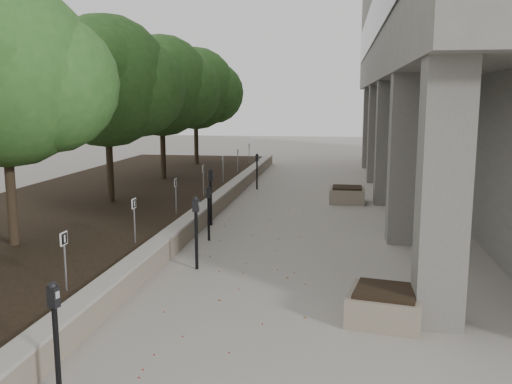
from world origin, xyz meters
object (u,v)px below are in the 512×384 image
Objects in this scene: parking_meter_4 at (211,197)px; planter_back at (347,195)px; crabapple_tree_2 at (5,113)px; parking_meter_1 at (56,342)px; parking_meter_3 at (209,214)px; planter_front at (385,305)px; parking_meter_2 at (196,233)px; crabapple_tree_5 at (196,106)px; parking_meter_5 at (257,172)px; crabapple_tree_3 at (107,109)px; crabapple_tree_4 at (162,107)px.

parking_meter_4 is 1.35× the size of planter_back.
crabapple_tree_2 reaches higher than parking_meter_1.
parking_meter_3 reaches higher than planter_front.
parking_meter_4 is (-0.63, 3.93, 0.03)m from parking_meter_2.
crabapple_tree_5 is 3.50× the size of parking_meter_4.
parking_meter_2 reaches higher than parking_meter_5.
crabapple_tree_2 is 8.22m from planter_front.
crabapple_tree_2 is 1.00× the size of crabapple_tree_3.
crabapple_tree_3 is 10.61m from planter_front.
parking_meter_3 is 0.97× the size of parking_meter_5.
crabapple_tree_2 and crabapple_tree_5 have the same top height.
planter_front is at bearing 54.03° from parking_meter_1.
parking_meter_1 is 13.43m from planter_back.
crabapple_tree_4 reaches higher than parking_meter_1.
crabapple_tree_4 reaches higher than planter_front.
crabapple_tree_3 is 3.63× the size of parking_meter_2.
parking_meter_3 is (3.58, -7.55, -2.45)m from crabapple_tree_4.
parking_meter_3 is at bearing 95.82° from parking_meter_2.
parking_meter_2 is at bearing 103.63° from parking_meter_1.
parking_meter_5 is (3.60, 0.31, -2.43)m from crabapple_tree_4.
crabapple_tree_4 is 7.78m from planter_back.
planter_back is at bearing 67.09° from parking_meter_2.
parking_meter_1 reaches higher than parking_meter_5.
parking_meter_2 is at bearing -111.38° from planter_back.
crabapple_tree_2 is at bearing 164.95° from planter_front.
crabapple_tree_5 is at bearing 135.22° from planter_back.
crabapple_tree_5 is 18.78m from planter_front.
crabapple_tree_4 is 1.00× the size of crabapple_tree_5.
crabapple_tree_3 reaches higher than planter_front.
crabapple_tree_4 is at bearing -177.33° from parking_meter_5.
crabapple_tree_5 is 4.07× the size of parking_meter_3.
parking_meter_2 is 1.31× the size of planter_back.
crabapple_tree_2 is 11.19m from parking_meter_5.
planter_back is (6.98, -6.92, -2.85)m from crabapple_tree_5.
crabapple_tree_4 is 8.71m from parking_meter_3.
crabapple_tree_3 is 6.86m from parking_meter_5.
parking_meter_2 is (3.88, -4.85, -2.37)m from crabapple_tree_3.
crabapple_tree_2 and crabapple_tree_4 have the same top height.
planter_back is (3.38, -2.24, -0.42)m from parking_meter_5.
crabapple_tree_3 reaches higher than parking_meter_4.
parking_meter_2 is (3.88, -14.85, -2.37)m from crabapple_tree_5.
crabapple_tree_2 is 3.83× the size of parking_meter_1.
crabapple_tree_3 is 10.82m from parking_meter_1.
parking_meter_2 reaches higher than planter_back.
crabapple_tree_3 is 1.00× the size of crabapple_tree_4.
crabapple_tree_3 is at bearing -90.00° from crabapple_tree_5.
crabapple_tree_3 is 6.64m from parking_meter_2.
crabapple_tree_2 is 1.00× the size of crabapple_tree_4.
parking_meter_4 reaches higher than parking_meter_5.
crabapple_tree_2 is 15.00m from crabapple_tree_5.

